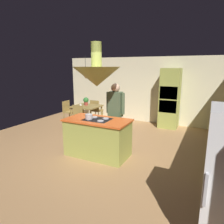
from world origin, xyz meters
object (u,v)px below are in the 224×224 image
(chair_facing_island, at_px, (76,116))
(chair_by_back_wall, at_px, (96,109))
(person_at_island, at_px, (115,111))
(cooking_pot_on_cooktop, at_px, (89,117))
(potted_plant_on_table, at_px, (86,101))
(chair_at_corner, at_px, (68,110))
(cup_on_table, at_px, (81,105))
(oven_tower, at_px, (170,98))
(kitchen_island, at_px, (98,137))
(dining_table, at_px, (87,109))

(chair_facing_island, bearing_deg, chair_by_back_wall, 90.00)
(person_at_island, height_order, chair_by_back_wall, person_at_island)
(chair_by_back_wall, relative_size, cooking_pot_on_cooktop, 4.83)
(chair_facing_island, relative_size, cooking_pot_on_cooktop, 4.83)
(potted_plant_on_table, bearing_deg, person_at_island, -37.49)
(chair_at_corner, bearing_deg, chair_by_back_wall, -52.13)
(chair_facing_island, relative_size, chair_at_corner, 1.00)
(cup_on_table, bearing_deg, chair_facing_island, -76.25)
(oven_tower, height_order, chair_at_corner, oven_tower)
(chair_by_back_wall, distance_m, potted_plant_on_table, 0.74)
(oven_tower, relative_size, cup_on_table, 23.67)
(chair_at_corner, height_order, cup_on_table, chair_at_corner)
(kitchen_island, relative_size, oven_tower, 0.74)
(person_at_island, bearing_deg, oven_tower, 69.63)
(chair_by_back_wall, bearing_deg, oven_tower, -170.39)
(dining_table, distance_m, cup_on_table, 0.29)
(potted_plant_on_table, height_order, cooking_pot_on_cooktop, cooking_pot_on_cooktop)
(chair_by_back_wall, xyz_separation_m, potted_plant_on_table, (-0.07, -0.60, 0.42))
(person_at_island, relative_size, chair_by_back_wall, 2.02)
(potted_plant_on_table, bearing_deg, chair_by_back_wall, 83.84)
(dining_table, relative_size, chair_at_corner, 1.11)
(cooking_pot_on_cooktop, bearing_deg, kitchen_island, 39.09)
(chair_at_corner, relative_size, potted_plant_on_table, 2.90)
(person_at_island, bearing_deg, kitchen_island, -102.48)
(cup_on_table, bearing_deg, kitchen_island, -46.04)
(potted_plant_on_table, bearing_deg, chair_at_corner, -175.18)
(potted_plant_on_table, bearing_deg, oven_tower, 20.58)
(kitchen_island, distance_m, oven_tower, 3.48)
(person_at_island, distance_m, potted_plant_on_table, 2.42)
(chair_at_corner, bearing_deg, chair_facing_island, -127.87)
(cup_on_table, bearing_deg, dining_table, 64.06)
(chair_facing_island, bearing_deg, potted_plant_on_table, 95.05)
(dining_table, distance_m, chair_by_back_wall, 0.69)
(oven_tower, height_order, cooking_pot_on_cooktop, oven_tower)
(chair_facing_island, relative_size, potted_plant_on_table, 2.90)
(cup_on_table, relative_size, cooking_pot_on_cooktop, 0.50)
(chair_by_back_wall, xyz_separation_m, chair_at_corner, (-0.86, -0.67, 0.00))
(oven_tower, relative_size, chair_at_corner, 2.45)
(dining_table, relative_size, person_at_island, 0.55)
(oven_tower, xyz_separation_m, chair_by_back_wall, (-2.80, -0.47, -0.56))
(chair_by_back_wall, bearing_deg, potted_plant_on_table, 83.84)
(kitchen_island, xyz_separation_m, dining_table, (-1.70, 2.10, 0.18))
(oven_tower, relative_size, cooking_pot_on_cooktop, 11.83)
(oven_tower, distance_m, potted_plant_on_table, 3.06)
(kitchen_island, bearing_deg, chair_by_back_wall, 121.55)
(person_at_island, distance_m, cup_on_table, 2.30)
(chair_facing_island, height_order, cooking_pot_on_cooktop, cooking_pot_on_cooktop)
(oven_tower, distance_m, cup_on_table, 3.22)
(oven_tower, bearing_deg, kitchen_island, -108.74)
(oven_tower, bearing_deg, cooking_pot_on_cooktop, -110.48)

